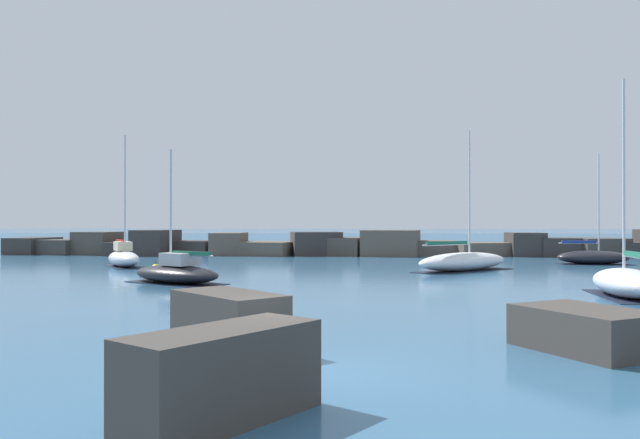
{
  "coord_description": "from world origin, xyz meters",
  "views": [
    {
      "loc": [
        1.18,
        -12.88,
        3.15
      ],
      "look_at": [
        -1.12,
        20.48,
        3.3
      ],
      "focal_mm": 35.0,
      "sensor_mm": 36.0,
      "label": 1
    }
  ],
  "objects_px": {
    "sailboat_moored_4": "(593,257)",
    "mooring_buoy_orange_near": "(156,269)",
    "sailboat_moored_2": "(463,261)",
    "sailboat_moored_3": "(627,282)",
    "sailboat_moored_1": "(177,272)",
    "sailboat_moored_0": "(124,257)"
  },
  "relations": [
    {
      "from": "sailboat_moored_1",
      "to": "sailboat_moored_4",
      "type": "height_order",
      "value": "sailboat_moored_4"
    },
    {
      "from": "sailboat_moored_2",
      "to": "mooring_buoy_orange_near",
      "type": "height_order",
      "value": "sailboat_moored_2"
    },
    {
      "from": "sailboat_moored_0",
      "to": "mooring_buoy_orange_near",
      "type": "height_order",
      "value": "sailboat_moored_0"
    },
    {
      "from": "sailboat_moored_0",
      "to": "sailboat_moored_2",
      "type": "relative_size",
      "value": 1.01
    },
    {
      "from": "sailboat_moored_3",
      "to": "mooring_buoy_orange_near",
      "type": "xyz_separation_m",
      "value": [
        -23.73,
        10.07,
        -0.32
      ]
    },
    {
      "from": "sailboat_moored_2",
      "to": "sailboat_moored_3",
      "type": "distance_m",
      "value": 14.69
    },
    {
      "from": "sailboat_moored_0",
      "to": "sailboat_moored_4",
      "type": "distance_m",
      "value": 34.54
    },
    {
      "from": "sailboat_moored_2",
      "to": "sailboat_moored_3",
      "type": "bearing_deg",
      "value": -71.68
    },
    {
      "from": "sailboat_moored_2",
      "to": "sailboat_moored_3",
      "type": "height_order",
      "value": "sailboat_moored_3"
    },
    {
      "from": "sailboat_moored_2",
      "to": "mooring_buoy_orange_near",
      "type": "bearing_deg",
      "value": -168.53
    },
    {
      "from": "sailboat_moored_3",
      "to": "mooring_buoy_orange_near",
      "type": "relative_size",
      "value": 11.44
    },
    {
      "from": "sailboat_moored_2",
      "to": "sailboat_moored_4",
      "type": "bearing_deg",
      "value": 32.96
    },
    {
      "from": "sailboat_moored_4",
      "to": "mooring_buoy_orange_near",
      "type": "distance_m",
      "value": 31.74
    },
    {
      "from": "sailboat_moored_0",
      "to": "mooring_buoy_orange_near",
      "type": "relative_size",
      "value": 11.42
    },
    {
      "from": "sailboat_moored_0",
      "to": "sailboat_moored_3",
      "type": "relative_size",
      "value": 1.0
    },
    {
      "from": "sailboat_moored_3",
      "to": "sailboat_moored_4",
      "type": "distance_m",
      "value": 21.77
    },
    {
      "from": "sailboat_moored_4",
      "to": "sailboat_moored_1",
      "type": "bearing_deg",
      "value": -148.72
    },
    {
      "from": "sailboat_moored_1",
      "to": "sailboat_moored_4",
      "type": "relative_size",
      "value": 0.84
    },
    {
      "from": "sailboat_moored_3",
      "to": "sailboat_moored_4",
      "type": "height_order",
      "value": "sailboat_moored_3"
    },
    {
      "from": "sailboat_moored_1",
      "to": "sailboat_moored_3",
      "type": "height_order",
      "value": "sailboat_moored_3"
    },
    {
      "from": "mooring_buoy_orange_near",
      "to": "sailboat_moored_3",
      "type": "bearing_deg",
      "value": -22.99
    },
    {
      "from": "sailboat_moored_2",
      "to": "sailboat_moored_4",
      "type": "xyz_separation_m",
      "value": [
        10.72,
        6.95,
        -0.07
      ]
    }
  ]
}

